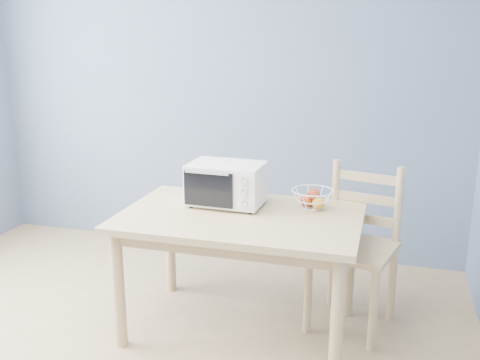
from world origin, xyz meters
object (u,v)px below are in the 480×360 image
(dining_table, at_px, (240,230))
(fruit_basket, at_px, (313,198))
(toaster_oven, at_px, (224,183))
(dining_chair, at_px, (356,249))

(dining_table, bearing_deg, fruit_basket, 29.78)
(dining_table, xyz_separation_m, toaster_oven, (-0.15, 0.14, 0.24))
(dining_table, relative_size, fruit_basket, 4.20)
(fruit_basket, bearing_deg, dining_table, -150.22)
(toaster_oven, distance_m, fruit_basket, 0.55)
(toaster_oven, xyz_separation_m, dining_chair, (0.81, 0.13, -0.39))
(dining_table, xyz_separation_m, dining_chair, (0.66, 0.27, -0.15))
(toaster_oven, bearing_deg, dining_table, -42.12)
(dining_table, distance_m, dining_chair, 0.73)
(fruit_basket, distance_m, dining_chair, 0.42)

